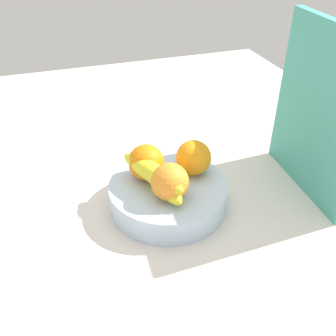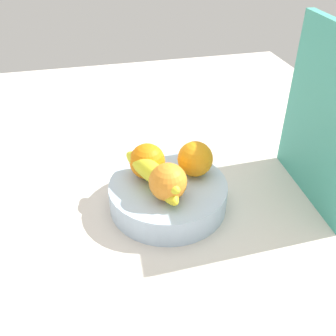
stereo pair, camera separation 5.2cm
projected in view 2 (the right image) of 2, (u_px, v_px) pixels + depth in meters
ground_plane at (156, 214)px, 81.82cm from camera, size 180.00×140.00×3.00cm
fruit_bowl at (168, 195)px, 80.43cm from camera, size 24.60×24.60×5.67cm
orange_front_left at (195, 159)px, 79.73cm from camera, size 7.46×7.46×7.46cm
orange_front_right at (147, 161)px, 79.01cm from camera, size 7.46×7.46×7.46cm
orange_center at (168, 182)px, 73.17cm from camera, size 7.46×7.46×7.46cm
banana_bunch at (155, 176)px, 75.77cm from camera, size 17.75×10.80×6.20cm
cutting_board at (325, 120)px, 75.75cm from camera, size 28.06×3.28×36.00cm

